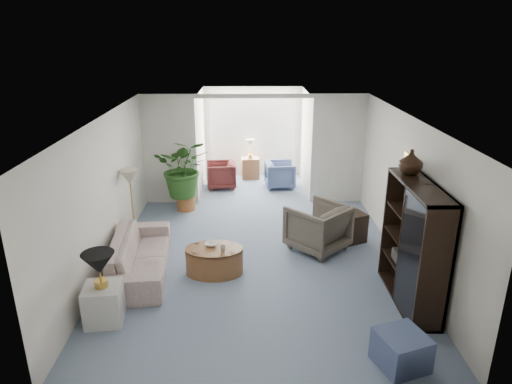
{
  "coord_description": "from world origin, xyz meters",
  "views": [
    {
      "loc": [
        -0.14,
        -7.01,
        3.82
      ],
      "look_at": [
        0.0,
        0.6,
        1.1
      ],
      "focal_mm": 32.09,
      "sensor_mm": 36.0,
      "label": 1
    }
  ],
  "objects_px": {
    "end_table": "(104,304)",
    "ottoman": "(401,350)",
    "coffee_table": "(214,261)",
    "sunroom_chair_blue": "(280,175)",
    "cabinet_urn": "(411,162)",
    "floor_lamp": "(129,177)",
    "sunroom_table": "(250,168)",
    "sofa": "(140,255)",
    "coffee_bowl": "(211,244)",
    "side_table_dark": "(352,228)",
    "table_lamp": "(99,263)",
    "wingback_chair": "(318,227)",
    "sunroom_chair_maroon": "(221,175)",
    "framed_picture": "(411,170)",
    "plant_pot": "(186,203)",
    "entertainment_cabinet": "(414,245)",
    "coffee_cup": "(223,248)"
  },
  "relations": [
    {
      "from": "ottoman",
      "to": "sunroom_chair_maroon",
      "type": "xyz_separation_m",
      "value": [
        -2.5,
        6.61,
        0.12
      ]
    },
    {
      "from": "coffee_cup",
      "to": "side_table_dark",
      "type": "height_order",
      "value": "side_table_dark"
    },
    {
      "from": "coffee_bowl",
      "to": "wingback_chair",
      "type": "relative_size",
      "value": 0.21
    },
    {
      "from": "end_table",
      "to": "sunroom_chair_maroon",
      "type": "height_order",
      "value": "sunroom_chair_maroon"
    },
    {
      "from": "sofa",
      "to": "ottoman",
      "type": "xyz_separation_m",
      "value": [
        3.6,
        -2.31,
        -0.1
      ]
    },
    {
      "from": "end_table",
      "to": "cabinet_urn",
      "type": "height_order",
      "value": "cabinet_urn"
    },
    {
      "from": "coffee_table",
      "to": "sunroom_chair_blue",
      "type": "distance_m",
      "value": 4.57
    },
    {
      "from": "wingback_chair",
      "to": "sunroom_table",
      "type": "distance_m",
      "value": 4.42
    },
    {
      "from": "floor_lamp",
      "to": "coffee_bowl",
      "type": "xyz_separation_m",
      "value": [
        1.57,
        -1.23,
        -0.78
      ]
    },
    {
      "from": "framed_picture",
      "to": "plant_pot",
      "type": "distance_m",
      "value": 5.03
    },
    {
      "from": "table_lamp",
      "to": "sunroom_chair_maroon",
      "type": "height_order",
      "value": "table_lamp"
    },
    {
      "from": "end_table",
      "to": "ottoman",
      "type": "xyz_separation_m",
      "value": [
        3.8,
        -0.96,
        -0.06
      ]
    },
    {
      "from": "coffee_bowl",
      "to": "ottoman",
      "type": "xyz_separation_m",
      "value": [
        2.43,
        -2.36,
        -0.26
      ]
    },
    {
      "from": "side_table_dark",
      "to": "cabinet_urn",
      "type": "relative_size",
      "value": 1.56
    },
    {
      "from": "sofa",
      "to": "cabinet_urn",
      "type": "height_order",
      "value": "cabinet_urn"
    },
    {
      "from": "end_table",
      "to": "side_table_dark",
      "type": "relative_size",
      "value": 0.96
    },
    {
      "from": "coffee_table",
      "to": "plant_pot",
      "type": "xyz_separation_m",
      "value": [
        -0.83,
        2.84,
        -0.07
      ]
    },
    {
      "from": "coffee_table",
      "to": "ottoman",
      "type": "xyz_separation_m",
      "value": [
        2.38,
        -2.26,
        -0.01
      ]
    },
    {
      "from": "coffee_bowl",
      "to": "cabinet_urn",
      "type": "relative_size",
      "value": 0.55
    },
    {
      "from": "wingback_chair",
      "to": "sunroom_chair_blue",
      "type": "height_order",
      "value": "wingback_chair"
    },
    {
      "from": "coffee_bowl",
      "to": "sunroom_table",
      "type": "bearing_deg",
      "value": 82.28
    },
    {
      "from": "floor_lamp",
      "to": "framed_picture",
      "type": "bearing_deg",
      "value": -13.35
    },
    {
      "from": "wingback_chair",
      "to": "sunroom_chair_maroon",
      "type": "relative_size",
      "value": 1.3
    },
    {
      "from": "table_lamp",
      "to": "sunroom_table",
      "type": "distance_m",
      "value": 6.75
    },
    {
      "from": "sofa",
      "to": "side_table_dark",
      "type": "height_order",
      "value": "sofa"
    },
    {
      "from": "sofa",
      "to": "end_table",
      "type": "xyz_separation_m",
      "value": [
        -0.2,
        -1.35,
        -0.04
      ]
    },
    {
      "from": "side_table_dark",
      "to": "sunroom_chair_maroon",
      "type": "xyz_separation_m",
      "value": [
        -2.65,
        3.2,
        0.05
      ]
    },
    {
      "from": "floor_lamp",
      "to": "sunroom_table",
      "type": "relative_size",
      "value": 0.64
    },
    {
      "from": "floor_lamp",
      "to": "ottoman",
      "type": "bearing_deg",
      "value": -41.94
    },
    {
      "from": "wingback_chair",
      "to": "sofa",
      "type": "bearing_deg",
      "value": -28.4
    },
    {
      "from": "table_lamp",
      "to": "sunroom_chair_blue",
      "type": "height_order",
      "value": "table_lamp"
    },
    {
      "from": "coffee_bowl",
      "to": "wingback_chair",
      "type": "bearing_deg",
      "value": 21.96
    },
    {
      "from": "wingback_chair",
      "to": "sunroom_chair_maroon",
      "type": "xyz_separation_m",
      "value": [
        -1.95,
        3.5,
        -0.1
      ]
    },
    {
      "from": "sunroom_chair_blue",
      "to": "sunroom_table",
      "type": "bearing_deg",
      "value": 40.24
    },
    {
      "from": "wingback_chair",
      "to": "plant_pot",
      "type": "height_order",
      "value": "wingback_chair"
    },
    {
      "from": "coffee_cup",
      "to": "wingback_chair",
      "type": "xyz_separation_m",
      "value": [
        1.67,
        0.96,
        -0.07
      ]
    },
    {
      "from": "cabinet_urn",
      "to": "sunroom_chair_maroon",
      "type": "bearing_deg",
      "value": 122.94
    },
    {
      "from": "coffee_bowl",
      "to": "table_lamp",
      "type": "bearing_deg",
      "value": -134.42
    },
    {
      "from": "coffee_table",
      "to": "entertainment_cabinet",
      "type": "xyz_separation_m",
      "value": [
        2.93,
        -0.86,
        0.69
      ]
    },
    {
      "from": "ottoman",
      "to": "sunroom_table",
      "type": "distance_m",
      "value": 7.57
    },
    {
      "from": "end_table",
      "to": "cabinet_urn",
      "type": "distance_m",
      "value": 4.78
    },
    {
      "from": "sofa",
      "to": "ottoman",
      "type": "distance_m",
      "value": 4.28
    },
    {
      "from": "end_table",
      "to": "sunroom_chair_maroon",
      "type": "distance_m",
      "value": 5.8
    },
    {
      "from": "sofa",
      "to": "coffee_bowl",
      "type": "distance_m",
      "value": 1.18
    },
    {
      "from": "table_lamp",
      "to": "sunroom_table",
      "type": "relative_size",
      "value": 0.78
    },
    {
      "from": "floor_lamp",
      "to": "entertainment_cabinet",
      "type": "height_order",
      "value": "entertainment_cabinet"
    },
    {
      "from": "framed_picture",
      "to": "cabinet_urn",
      "type": "bearing_deg",
      "value": -112.57
    },
    {
      "from": "table_lamp",
      "to": "coffee_table",
      "type": "xyz_separation_m",
      "value": [
        1.42,
        1.3,
        -0.67
      ]
    },
    {
      "from": "table_lamp",
      "to": "coffee_bowl",
      "type": "relative_size",
      "value": 2.2
    },
    {
      "from": "floor_lamp",
      "to": "side_table_dark",
      "type": "height_order",
      "value": "floor_lamp"
    }
  ]
}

